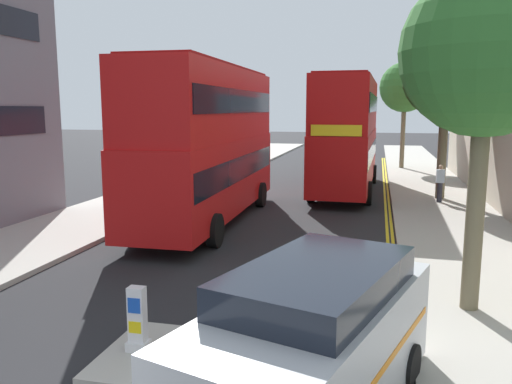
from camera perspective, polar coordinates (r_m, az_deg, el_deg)
The scene contains 13 objects.
sidewalk_right at distance 19.62m, azimuth 20.91°, elevation -3.36°, with size 4.00×80.00×0.14m, color #ADA89E.
sidewalk_left at distance 22.00m, azimuth -14.91°, elevation -1.75°, with size 4.00×80.00×0.14m, color #ADA89E.
kerb_line_outer at distance 17.51m, azimuth 14.90°, elevation -4.75°, with size 0.10×56.00×0.01m, color yellow.
kerb_line_inner at distance 17.50m, azimuth 14.38°, elevation -4.73°, with size 0.10×56.00×0.01m, color yellow.
traffic_island at distance 9.34m, azimuth -12.88°, elevation -16.97°, with size 1.10×2.20×0.10m, color #ADA89E.
keep_left_bollard at distance 9.11m, azimuth -13.02°, elevation -13.82°, with size 0.36×0.28×1.11m.
double_decker_bus_away at distance 18.71m, azimuth -5.34°, elevation 5.79°, with size 2.92×10.84×5.64m.
double_decker_bus_oncoming at distance 25.98m, azimuth 10.09°, elevation 6.63°, with size 2.98×10.86×5.64m.
taxi_minivan at distance 7.02m, azimuth 6.03°, elevation -16.73°, with size 3.22×5.15×2.12m.
pedestrian_far at distance 23.52m, azimuth 19.75°, elevation 0.97°, with size 0.34×0.22×1.62m.
street_tree_near at distance 24.40m, azimuth 20.38°, elevation 11.94°, with size 3.81×3.81×7.34m.
street_tree_mid at distance 36.55m, azimuth 16.19°, elevation 11.06°, with size 3.35×3.35×7.11m.
street_tree_far at distance 10.86m, azimuth 24.19°, elevation 13.80°, with size 3.22×3.22×6.67m.
Camera 1 is at (3.82, -3.00, 4.13)m, focal length 36.05 mm.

